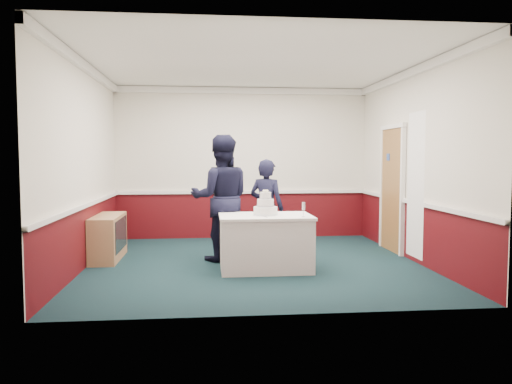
{
  "coord_description": "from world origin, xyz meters",
  "views": [
    {
      "loc": [
        -0.72,
        -7.48,
        1.62
      ],
      "look_at": [
        0.02,
        -0.1,
        1.1
      ],
      "focal_mm": 35.0,
      "sensor_mm": 36.0,
      "label": 1
    }
  ],
  "objects": [
    {
      "name": "cake_table",
      "position": [
        0.12,
        -0.42,
        0.4
      ],
      "size": [
        1.32,
        0.92,
        0.79
      ],
      "color": "white",
      "rests_on": "ground"
    },
    {
      "name": "champagne_flute",
      "position": [
        0.62,
        -0.7,
        0.93
      ],
      "size": [
        0.05,
        0.05,
        0.21
      ],
      "color": "silver",
      "rests_on": "cake_table"
    },
    {
      "name": "person_man",
      "position": [
        -0.49,
        0.3,
        0.98
      ],
      "size": [
        0.97,
        0.76,
        1.97
      ],
      "primitive_type": "imported",
      "rotation": [
        0.0,
        0.0,
        3.16
      ],
      "color": "black",
      "rests_on": "ground"
    },
    {
      "name": "cake_knife",
      "position": [
        0.09,
        -0.62,
        0.79
      ],
      "size": [
        0.05,
        0.22,
        0.0
      ],
      "primitive_type": "cube",
      "rotation": [
        0.0,
        0.0,
        0.14
      ],
      "color": "silver",
      "rests_on": "cake_table"
    },
    {
      "name": "person_woman",
      "position": [
        0.24,
        0.45,
        0.79
      ],
      "size": [
        0.69,
        0.63,
        1.59
      ],
      "primitive_type": "imported",
      "rotation": [
        0.0,
        0.0,
        2.58
      ],
      "color": "black",
      "rests_on": "ground"
    },
    {
      "name": "room_shell",
      "position": [
        0.08,
        0.61,
        1.97
      ],
      "size": [
        5.0,
        5.0,
        3.0
      ],
      "color": "silver",
      "rests_on": "ground"
    },
    {
      "name": "wedding_cake",
      "position": [
        0.12,
        -0.42,
        0.9
      ],
      "size": [
        0.35,
        0.35,
        0.36
      ],
      "color": "white",
      "rests_on": "cake_table"
    },
    {
      "name": "ground",
      "position": [
        0.0,
        0.0,
        0.0
      ],
      "size": [
        5.0,
        5.0,
        0.0
      ],
      "primitive_type": "plane",
      "color": "#132C2F",
      "rests_on": "ground"
    },
    {
      "name": "sideboard",
      "position": [
        -2.28,
        0.55,
        0.35
      ],
      "size": [
        0.41,
        1.2,
        0.7
      ],
      "color": "tan",
      "rests_on": "ground"
    }
  ]
}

